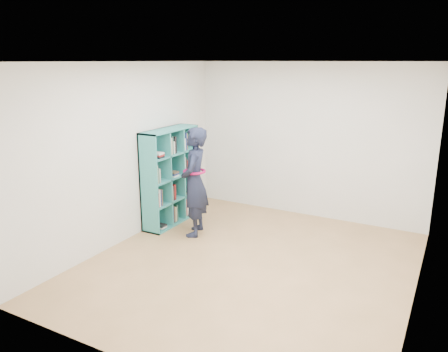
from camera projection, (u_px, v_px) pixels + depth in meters
The scene contains 9 objects.
floor at pixel (249, 265), 5.76m from camera, with size 4.50×4.50×0.00m, color olive.
ceiling at pixel (253, 62), 5.09m from camera, with size 4.50×4.50×0.00m, color white.
wall_left at pixel (126, 154), 6.35m from camera, with size 0.02×4.50×2.60m, color silver.
wall_right at pixel (426, 192), 4.50m from camera, with size 0.02×4.50×2.60m, color silver.
wall_back at pixel (308, 141), 7.34m from camera, with size 4.00×0.02×2.60m, color silver.
wall_front at pixel (132, 229), 3.52m from camera, with size 4.00×0.02×2.60m, color silver.
bookshelf at pixel (169, 178), 7.11m from camera, with size 0.34×1.18×1.57m.
person at pixel (195, 182), 6.59m from camera, with size 0.58×0.71×1.67m.
smartphone at pixel (186, 173), 6.66m from camera, with size 0.05×0.08×0.12m.
Camera 1 is at (2.22, -4.78, 2.62)m, focal length 35.00 mm.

